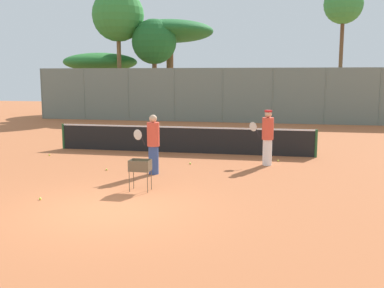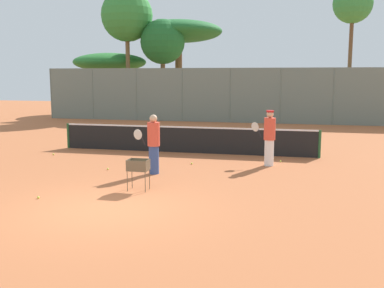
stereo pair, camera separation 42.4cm
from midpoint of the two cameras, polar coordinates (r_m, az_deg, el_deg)
ground_plane at (r=10.82m, az=-9.99°, el=-8.14°), size 80.00×80.00×0.00m
tennis_net at (r=18.15m, az=-0.12°, el=0.63°), size 10.55×0.10×1.07m
back_fence at (r=29.93m, az=5.25°, el=6.17°), size 26.30×0.08×3.59m
tree_0 at (r=34.99m, az=-7.91°, el=15.78°), size 3.83×3.83×9.42m
tree_1 at (r=34.08m, az=-3.39°, el=12.76°), size 3.30×3.30×7.22m
tree_2 at (r=31.88m, az=20.12°, el=16.23°), size 2.52×2.52×8.93m
tree_3 at (r=37.71m, az=-10.07°, el=10.17°), size 5.91×5.91×4.90m
tree_4 at (r=36.46m, az=-1.38°, el=13.98°), size 6.89×6.89×7.39m
player_white_outfit at (r=15.75m, az=10.55°, el=0.86°), size 0.91×0.52×1.93m
player_red_cap at (r=14.23m, az=-4.06°, el=0.05°), size 0.70×0.79×1.89m
ball_cart at (r=12.26m, az=-5.81°, el=-2.99°), size 0.56×0.41×0.86m
tennis_ball_0 at (r=15.85m, az=0.74°, el=-2.48°), size 0.07×0.07×0.07m
tennis_ball_1 at (r=12.09m, az=-17.97°, el=-6.48°), size 0.07×0.07×0.07m
tennis_ball_2 at (r=16.62m, az=11.91°, el=-2.15°), size 0.07×0.07×0.07m
tennis_ball_3 at (r=15.15m, az=-9.86°, el=-3.14°), size 0.07×0.07×0.07m
tennis_ball_4 at (r=18.46m, az=-16.56°, el=-1.25°), size 0.07×0.07×0.07m
parked_car at (r=35.62m, az=-0.81°, el=4.78°), size 4.20×1.70×1.60m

